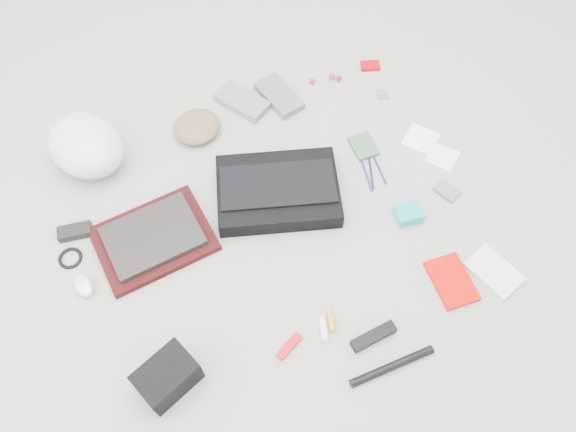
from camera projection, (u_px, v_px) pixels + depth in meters
name	position (u px, v px, depth m)	size (l,w,h in m)	color
ground_plane	(288.00, 223.00, 2.04)	(4.00, 4.00, 0.00)	gray
messenger_bag	(278.00, 191.00, 2.06)	(0.44, 0.32, 0.07)	black
bag_flap	(278.00, 185.00, 2.03)	(0.42, 0.19, 0.01)	black
laptop_sleeve	(154.00, 239.00, 1.99)	(0.39, 0.30, 0.03)	black
laptop	(153.00, 236.00, 1.97)	(0.32, 0.23, 0.02)	black
bike_helmet	(86.00, 146.00, 2.10)	(0.25, 0.32, 0.19)	white
beanie	(197.00, 127.00, 2.22)	(0.19, 0.18, 0.07)	brown
mitten_left	(242.00, 101.00, 2.31)	(0.11, 0.22, 0.03)	gray
mitten_right	(279.00, 96.00, 2.33)	(0.11, 0.22, 0.03)	#726357
power_brick	(75.00, 232.00, 2.00)	(0.12, 0.05, 0.03)	black
cable_coil	(70.00, 258.00, 1.96)	(0.08, 0.08, 0.01)	black
mouse	(84.00, 285.00, 1.89)	(0.06, 0.10, 0.04)	silver
camera_bag	(167.00, 377.00, 1.70)	(0.18, 0.12, 0.12)	black
multitool	(289.00, 346.00, 1.80)	(0.10, 0.03, 0.02)	#B2070E
toiletry_tube_white	(324.00, 329.00, 1.82)	(0.02, 0.02, 0.08)	silver
toiletry_tube_orange	(331.00, 320.00, 1.84)	(0.02, 0.02, 0.07)	orange
u_lock	(373.00, 336.00, 1.81)	(0.16, 0.04, 0.03)	black
bike_pump	(392.00, 366.00, 1.76)	(0.03, 0.03, 0.29)	black
book_red	(452.00, 281.00, 1.91)	(0.12, 0.19, 0.02)	#E40B02
book_white	(494.00, 272.00, 1.93)	(0.12, 0.18, 0.02)	silver
notepad	(363.00, 146.00, 2.21)	(0.09, 0.12, 0.01)	#365D38
pen_blue	(366.00, 175.00, 2.14)	(0.01, 0.01, 0.15)	#1A20A1
pen_black	(371.00, 173.00, 2.14)	(0.01, 0.01, 0.15)	black
pen_navy	(380.00, 170.00, 2.15)	(0.01, 0.01, 0.13)	navy
accordion_wallet	(409.00, 214.00, 2.03)	(0.10, 0.08, 0.05)	#1AACB9
card_deck	(447.00, 191.00, 2.10)	(0.06, 0.09, 0.02)	slate
napkin_top	(421.00, 139.00, 2.23)	(0.12, 0.12, 0.01)	white
napkin_bottom	(442.00, 157.00, 2.18)	(0.11, 0.11, 0.01)	white
lollipop_a	(312.00, 81.00, 2.38)	(0.02, 0.02, 0.02)	red
lollipop_b	(332.00, 76.00, 2.39)	(0.03, 0.03, 0.03)	red
lollipop_c	(339.00, 78.00, 2.39)	(0.02, 0.02, 0.02)	#B00721
altoids_tin	(370.00, 66.00, 2.43)	(0.08, 0.05, 0.02)	#B1060A
stamp_sheet	(382.00, 95.00, 2.35)	(0.05, 0.05, 0.00)	slate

